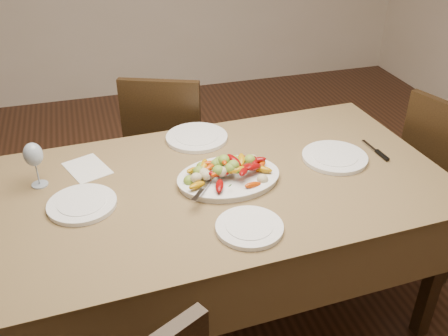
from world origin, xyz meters
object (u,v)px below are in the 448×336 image
object	(u,v)px
chair_far	(170,145)
serving_platter	(229,179)
plate_near	(249,228)
wine_glass	(35,164)
dining_table	(224,251)
plate_left	(82,204)
plate_far	(197,138)
plate_right	(335,157)

from	to	relation	value
chair_far	serving_platter	distance (m)	0.94
plate_near	wine_glass	distance (m)	0.89
dining_table	serving_platter	world-z (taller)	serving_platter
plate_left	plate_near	world-z (taller)	same
dining_table	chair_far	size ratio (longest dim) A/B	1.94
chair_far	plate_far	size ratio (longest dim) A/B	3.25
plate_left	plate_near	distance (m)	0.65
dining_table	plate_near	xyz separation A→B (m)	(-0.00, -0.33, 0.39)
plate_left	chair_far	bearing A→B (deg)	60.66
plate_far	chair_far	bearing A→B (deg)	95.30
plate_left	plate_far	world-z (taller)	same
chair_far	dining_table	bearing A→B (deg)	116.56
chair_far	plate_right	distance (m)	1.07
plate_near	wine_glass	xyz separation A→B (m)	(-0.72, 0.52, 0.09)
dining_table	plate_right	distance (m)	0.65
plate_left	plate_far	bearing A→B (deg)	36.33
serving_platter	dining_table	bearing A→B (deg)	150.78
chair_far	plate_near	xyz separation A→B (m)	(0.06, -1.21, 0.29)
plate_right	plate_far	distance (m)	0.65
plate_left	wine_glass	bearing A→B (deg)	128.27
chair_far	plate_far	xyz separation A→B (m)	(0.05, -0.49, 0.29)
dining_table	plate_right	bearing A→B (deg)	3.36
plate_left	plate_right	bearing A→B (deg)	2.58
dining_table	plate_far	world-z (taller)	plate_far
serving_platter	plate_far	world-z (taller)	serving_platter
serving_platter	plate_near	bearing A→B (deg)	-93.75
plate_right	wine_glass	bearing A→B (deg)	173.09
plate_near	plate_right	bearing A→B (deg)	34.86
serving_platter	plate_left	world-z (taller)	serving_platter
serving_platter	plate_left	distance (m)	0.59
plate_right	plate_near	bearing A→B (deg)	-145.14
plate_left	wine_glass	world-z (taller)	wine_glass
dining_table	plate_right	size ratio (longest dim) A/B	6.40
chair_far	plate_near	size ratio (longest dim) A/B	3.89
dining_table	plate_far	size ratio (longest dim) A/B	6.29
plate_left	wine_glass	distance (m)	0.27
dining_table	plate_far	xyz separation A→B (m)	(-0.02, 0.39, 0.39)
serving_platter	wine_glass	bearing A→B (deg)	165.61
plate_near	plate_far	bearing A→B (deg)	91.31
dining_table	chair_far	bearing A→B (deg)	94.34
plate_far	dining_table	bearing A→B (deg)	-86.89
serving_platter	plate_near	distance (m)	0.33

